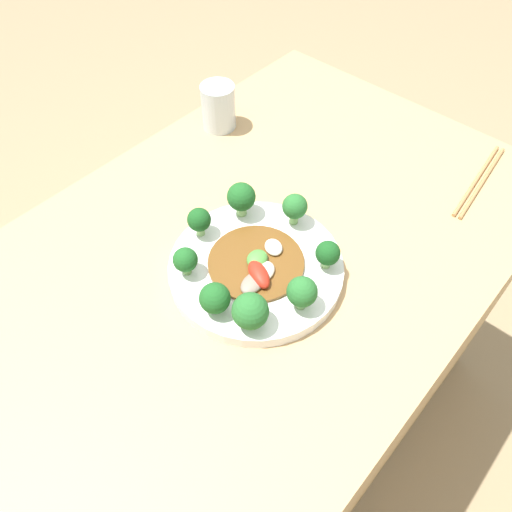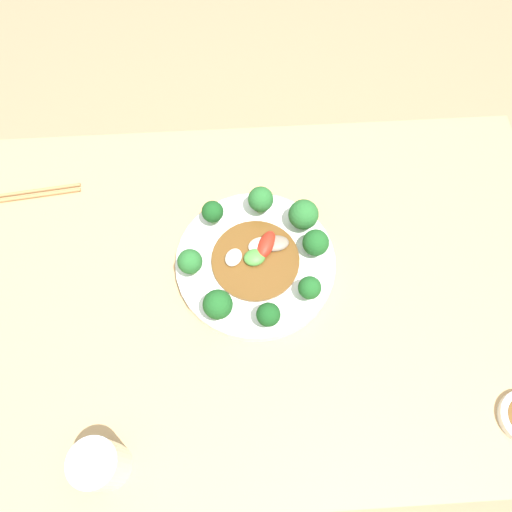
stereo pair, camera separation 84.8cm
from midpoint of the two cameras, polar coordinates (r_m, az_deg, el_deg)
name	(u,v)px [view 1 (the left image)]	position (r m, az deg, el deg)	size (l,w,h in m)	color
ground_plane	(250,418)	(1.55, 5.18, -32.87)	(8.00, 8.00, 0.00)	#9E8460
table	(248,356)	(1.16, 6.74, -30.75)	(1.18, 0.74, 0.78)	tan
plate	(256,268)	(0.77, 11.69, -29.53)	(0.29, 0.29, 0.02)	white
broccoli_northwest	(328,254)	(0.76, 22.06, -28.01)	(0.04, 0.04, 0.05)	#89B76B
broccoli_north	(302,292)	(0.73, 19.89, -34.52)	(0.05, 0.05, 0.06)	#70A356
broccoli_south	(199,220)	(0.73, 3.39, -24.24)	(0.04, 0.04, 0.06)	#89B76B
broccoli_northeast	(250,311)	(0.71, 13.10, -38.12)	(0.06, 0.06, 0.06)	#89B76B
broccoli_southeast	(185,260)	(0.71, 2.18, -30.92)	(0.04, 0.04, 0.05)	#70A356
broccoli_southwest	(241,197)	(0.74, 9.08, -20.27)	(0.05, 0.05, 0.07)	#89B76B
broccoli_east	(215,298)	(0.71, 7.44, -36.55)	(0.05, 0.05, 0.06)	#70A356
broccoli_west	(295,207)	(0.76, 16.66, -21.28)	(0.04, 0.04, 0.06)	#7AAD5B
stirfry_center	(258,265)	(0.75, 12.27, -29.90)	(0.16, 0.16, 0.03)	brown
drinking_glass	(218,107)	(0.88, 3.59, -2.63)	(0.07, 0.07, 0.10)	silver
chopsticks	(480,180)	(1.01, 35.76, -12.00)	(0.24, 0.05, 0.01)	#AD7F4C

